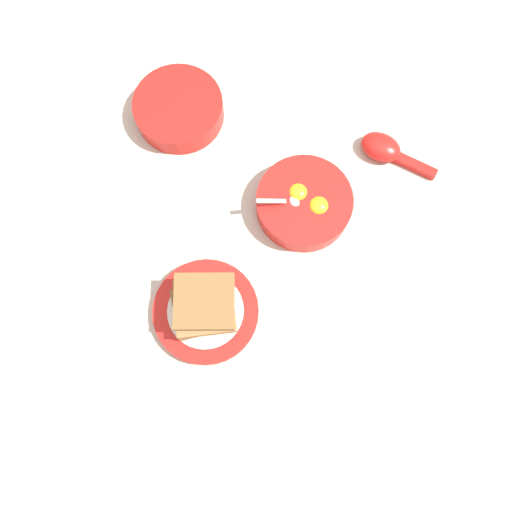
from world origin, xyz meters
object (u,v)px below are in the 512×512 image
(egg_bowl, at_px, (304,203))
(toast_plate, at_px, (206,311))
(toast_sandwich, at_px, (204,306))
(congee_bowl, at_px, (179,109))
(soup_spoon, at_px, (385,150))

(egg_bowl, bearing_deg, toast_plate, 114.97)
(egg_bowl, xyz_separation_m, toast_sandwich, (-0.10, 0.22, 0.03))
(toast_plate, relative_size, toast_sandwich, 1.45)
(toast_plate, bearing_deg, egg_bowl, -65.03)
(congee_bowl, bearing_deg, toast_plate, 165.58)
(egg_bowl, bearing_deg, congee_bowl, 27.34)
(congee_bowl, bearing_deg, egg_bowl, -152.66)
(soup_spoon, distance_m, congee_bowl, 0.38)
(egg_bowl, height_order, soup_spoon, egg_bowl)
(toast_sandwich, bearing_deg, toast_plate, 143.84)
(egg_bowl, bearing_deg, toast_sandwich, 114.60)
(soup_spoon, xyz_separation_m, congee_bowl, (0.22, 0.31, 0.01))
(egg_bowl, relative_size, soup_spoon, 1.22)
(egg_bowl, relative_size, congee_bowl, 1.02)
(toast_sandwich, xyz_separation_m, congee_bowl, (0.36, -0.09, -0.03))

